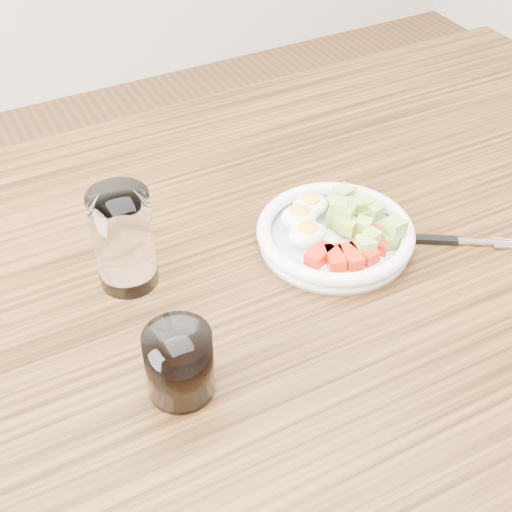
{
  "coord_description": "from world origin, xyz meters",
  "views": [
    {
      "loc": [
        -0.31,
        -0.57,
        1.37
      ],
      "look_at": [
        -0.01,
        0.01,
        0.8
      ],
      "focal_mm": 50.0,
      "sensor_mm": 36.0,
      "label": 1
    }
  ],
  "objects": [
    {
      "name": "dining_table",
      "position": [
        0.0,
        0.0,
        0.67
      ],
      "size": [
        1.5,
        0.9,
        0.77
      ],
      "color": "brown",
      "rests_on": "ground"
    },
    {
      "name": "bowl",
      "position": [
        0.11,
        0.02,
        0.79
      ],
      "size": [
        0.2,
        0.2,
        0.05
      ],
      "color": "white",
      "rests_on": "dining_table"
    },
    {
      "name": "fork",
      "position": [
        0.24,
        -0.05,
        0.77
      ],
      "size": [
        0.16,
        0.11,
        0.01
      ],
      "color": "black",
      "rests_on": "dining_table"
    },
    {
      "name": "water_glass",
      "position": [
        -0.15,
        0.07,
        0.83
      ],
      "size": [
        0.07,
        0.07,
        0.13
      ],
      "primitive_type": "cylinder",
      "color": "white",
      "rests_on": "dining_table"
    },
    {
      "name": "coffee_glass",
      "position": [
        -0.16,
        -0.11,
        0.81
      ],
      "size": [
        0.07,
        0.07,
        0.08
      ],
      "color": "white",
      "rests_on": "dining_table"
    }
  ]
}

